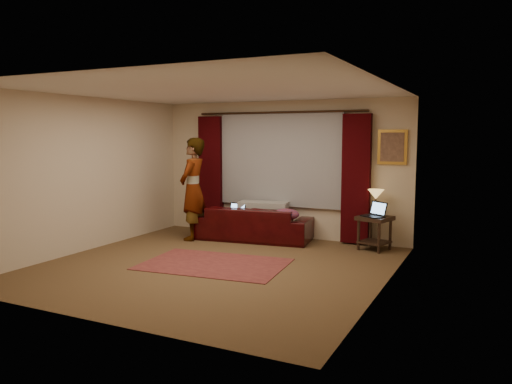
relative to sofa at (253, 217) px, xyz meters
The scene contains 20 objects.
floor 2.02m from the sofa, 80.74° to the right, with size 5.00×5.00×0.01m, color brown.
ceiling 2.93m from the sofa, 80.74° to the right, with size 5.00×5.00×0.02m, color silver.
wall_back 1.07m from the sofa, 60.01° to the left, with size 5.00×0.02×2.60m, color beige.
wall_front 4.54m from the sofa, 85.91° to the right, with size 5.00×0.02×2.60m, color beige.
wall_left 3.05m from the sofa, 138.23° to the right, with size 0.02×5.00×2.60m, color beige.
wall_right 3.53m from the sofa, 34.67° to the right, with size 0.02×5.00×2.60m, color beige.
sheer_curtain 1.22m from the sofa, 57.07° to the left, with size 2.50×0.05×1.80m, color gray.
drape_left 1.47m from the sofa, 159.55° to the left, with size 0.50×0.14×2.30m, color black.
drape_right 2.01m from the sofa, 13.63° to the left, with size 0.50×0.14×2.30m, color black.
curtain_rod 2.02m from the sofa, 54.20° to the left, with size 0.04×0.04×3.40m, color black.
picture_frame 2.80m from the sofa, 12.15° to the left, with size 0.50×0.04×0.60m, color gold.
sofa is the anchor object (origin of this frame).
throw_blanket 0.51m from the sofa, 64.75° to the left, with size 0.93×0.37×0.11m, color #9B9994.
clothing_pile 0.71m from the sofa, ahead, with size 0.48×0.37×0.20m, color #6C2E47.
laptop_sofa 0.38m from the sofa, 156.71° to the right, with size 0.33×0.36×0.24m, color black, non-canonical shape.
area_rug 1.95m from the sofa, 82.07° to the right, with size 2.14×1.43×0.01m, color maroon.
end_table 2.24m from the sofa, ahead, with size 0.50×0.50×0.58m, color black.
tiffany_lamp 2.26m from the sofa, ahead, with size 0.28×0.28×0.45m, color olive, non-canonical shape.
laptop_table 2.23m from the sofa, ahead, with size 0.35×0.39×0.26m, color black, non-canonical shape.
person 1.24m from the sofa, 155.89° to the right, with size 0.56×0.56×1.91m, color #9B9994.
Camera 1 is at (3.76, -6.31, 1.95)m, focal length 35.00 mm.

